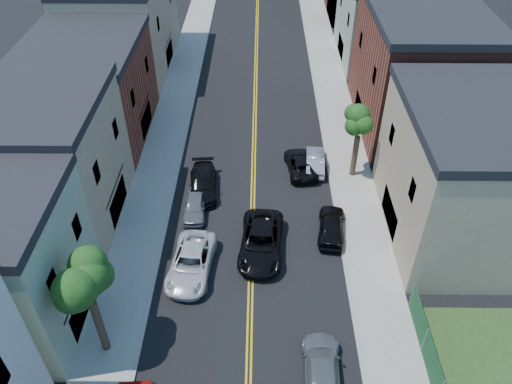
{
  "coord_description": "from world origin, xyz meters",
  "views": [
    {
      "loc": [
        0.55,
        -1.72,
        24.39
      ],
      "look_at": [
        0.26,
        25.39,
        2.0
      ],
      "focal_mm": 34.94,
      "sensor_mm": 36.0,
      "label": 1
    }
  ],
  "objects_px": {
    "white_pickup": "(191,263)",
    "grey_car_right": "(322,369)",
    "black_car_right": "(332,226)",
    "grey_car_left": "(195,206)",
    "dark_car_right_far": "(301,164)",
    "black_car_left": "(203,183)",
    "silver_car_right": "(315,161)",
    "black_suv_lane": "(261,242)"
  },
  "relations": [
    {
      "from": "black_car_right",
      "to": "black_suv_lane",
      "type": "bearing_deg",
      "value": 26.74
    },
    {
      "from": "grey_car_left",
      "to": "grey_car_right",
      "type": "relative_size",
      "value": 0.8
    },
    {
      "from": "silver_car_right",
      "to": "dark_car_right_far",
      "type": "bearing_deg",
      "value": 19.78
    },
    {
      "from": "silver_car_right",
      "to": "black_suv_lane",
      "type": "relative_size",
      "value": 0.69
    },
    {
      "from": "black_car_left",
      "to": "black_car_right",
      "type": "xyz_separation_m",
      "value": [
        9.3,
        -4.6,
        0.02
      ]
    },
    {
      "from": "grey_car_right",
      "to": "black_suv_lane",
      "type": "xyz_separation_m",
      "value": [
        -3.18,
        9.17,
        0.13
      ]
    },
    {
      "from": "grey_car_right",
      "to": "black_car_right",
      "type": "distance_m",
      "value": 10.98
    },
    {
      "from": "silver_car_right",
      "to": "black_suv_lane",
      "type": "distance_m",
      "value": 10.29
    },
    {
      "from": "white_pickup",
      "to": "grey_car_left",
      "type": "distance_m",
      "value": 5.6
    },
    {
      "from": "black_suv_lane",
      "to": "dark_car_right_far",
      "type": "bearing_deg",
      "value": 74.73
    },
    {
      "from": "black_car_left",
      "to": "grey_car_right",
      "type": "relative_size",
      "value": 1.03
    },
    {
      "from": "white_pickup",
      "to": "silver_car_right",
      "type": "height_order",
      "value": "white_pickup"
    },
    {
      "from": "black_car_left",
      "to": "silver_car_right",
      "type": "xyz_separation_m",
      "value": [
        8.79,
        3.04,
        -0.04
      ]
    },
    {
      "from": "black_car_left",
      "to": "dark_car_right_far",
      "type": "bearing_deg",
      "value": 14.92
    },
    {
      "from": "silver_car_right",
      "to": "black_suv_lane",
      "type": "height_order",
      "value": "black_suv_lane"
    },
    {
      "from": "black_car_left",
      "to": "white_pickup",
      "type": "bearing_deg",
      "value": -94.73
    },
    {
      "from": "grey_car_left",
      "to": "silver_car_right",
      "type": "relative_size",
      "value": 0.94
    },
    {
      "from": "black_suv_lane",
      "to": "black_car_left",
      "type": "bearing_deg",
      "value": 129.33
    },
    {
      "from": "white_pickup",
      "to": "grey_car_right",
      "type": "distance_m",
      "value": 10.55
    },
    {
      "from": "black_suv_lane",
      "to": "grey_car_left",
      "type": "bearing_deg",
      "value": 146.53
    },
    {
      "from": "black_car_left",
      "to": "silver_car_right",
      "type": "bearing_deg",
      "value": 14.35
    },
    {
      "from": "black_car_left",
      "to": "black_suv_lane",
      "type": "height_order",
      "value": "black_suv_lane"
    },
    {
      "from": "grey_car_right",
      "to": "dark_car_right_far",
      "type": "distance_m",
      "value": 18.16
    },
    {
      "from": "grey_car_right",
      "to": "dark_car_right_far",
      "type": "relative_size",
      "value": 1.04
    },
    {
      "from": "dark_car_right_far",
      "to": "black_car_left",
      "type": "bearing_deg",
      "value": 12.06
    },
    {
      "from": "black_car_left",
      "to": "silver_car_right",
      "type": "height_order",
      "value": "black_car_left"
    },
    {
      "from": "grey_car_left",
      "to": "silver_car_right",
      "type": "xyz_separation_m",
      "value": [
        9.17,
        5.62,
        0.02
      ]
    },
    {
      "from": "black_car_right",
      "to": "silver_car_right",
      "type": "bearing_deg",
      "value": -78.58
    },
    {
      "from": "white_pickup",
      "to": "grey_car_right",
      "type": "height_order",
      "value": "white_pickup"
    },
    {
      "from": "white_pickup",
      "to": "silver_car_right",
      "type": "bearing_deg",
      "value": 57.54
    },
    {
      "from": "white_pickup",
      "to": "black_car_right",
      "type": "height_order",
      "value": "white_pickup"
    },
    {
      "from": "white_pickup",
      "to": "black_car_left",
      "type": "bearing_deg",
      "value": 95.66
    },
    {
      "from": "grey_car_right",
      "to": "dark_car_right_far",
      "type": "height_order",
      "value": "grey_car_right"
    },
    {
      "from": "black_car_right",
      "to": "grey_car_left",
      "type": "bearing_deg",
      "value": -4.18
    },
    {
      "from": "white_pickup",
      "to": "black_car_right",
      "type": "xyz_separation_m",
      "value": [
        9.3,
        3.56,
        -0.02
      ]
    },
    {
      "from": "black_suv_lane",
      "to": "white_pickup",
      "type": "bearing_deg",
      "value": -153.02
    },
    {
      "from": "grey_car_left",
      "to": "dark_car_right_far",
      "type": "xyz_separation_m",
      "value": [
        7.98,
        5.29,
        -0.01
      ]
    },
    {
      "from": "white_pickup",
      "to": "black_suv_lane",
      "type": "xyz_separation_m",
      "value": [
        4.45,
        1.88,
        0.06
      ]
    },
    {
      "from": "white_pickup",
      "to": "grey_car_right",
      "type": "bearing_deg",
      "value": -38.03
    },
    {
      "from": "grey_car_left",
      "to": "silver_car_right",
      "type": "distance_m",
      "value": 10.76
    },
    {
      "from": "grey_car_right",
      "to": "black_car_right",
      "type": "xyz_separation_m",
      "value": [
        1.67,
        10.85,
        0.04
      ]
    },
    {
      "from": "white_pickup",
      "to": "dark_car_right_far",
      "type": "bearing_deg",
      "value": 60.72
    }
  ]
}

